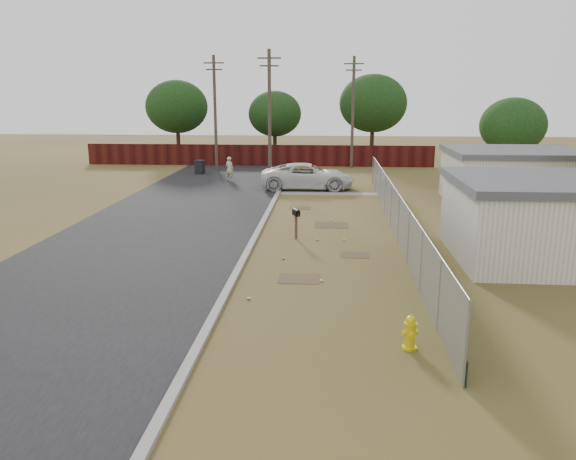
# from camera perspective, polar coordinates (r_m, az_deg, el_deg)

# --- Properties ---
(ground) EXTENTS (120.00, 120.00, 0.00)m
(ground) POSITION_cam_1_polar(r_m,az_deg,el_deg) (23.90, 3.70, -1.15)
(ground) COLOR brown
(ground) RESTS_ON ground
(street) EXTENTS (15.10, 60.00, 0.12)m
(street) POSITION_cam_1_polar(r_m,az_deg,el_deg) (32.49, -8.16, 2.77)
(street) COLOR black
(street) RESTS_ON ground
(chainlink_fence) EXTENTS (0.10, 27.06, 2.02)m
(chainlink_fence) POSITION_cam_1_polar(r_m,az_deg,el_deg) (24.89, 10.96, 1.11)
(chainlink_fence) COLOR gray
(chainlink_fence) RESTS_ON ground
(privacy_fence) EXTENTS (30.00, 0.12, 1.80)m
(privacy_fence) POSITION_cam_1_polar(r_m,az_deg,el_deg) (48.77, -3.08, 7.60)
(privacy_fence) COLOR #42120E
(privacy_fence) RESTS_ON ground
(utility_poles) EXTENTS (12.60, 8.24, 9.00)m
(utility_poles) POSITION_cam_1_polar(r_m,az_deg,el_deg) (43.95, -0.79, 11.90)
(utility_poles) COLOR brown
(utility_poles) RESTS_ON ground
(houses) EXTENTS (9.30, 17.24, 3.10)m
(houses) POSITION_cam_1_polar(r_m,az_deg,el_deg) (28.29, 23.91, 3.26)
(houses) COLOR silver
(houses) RESTS_ON ground
(horizon_trees) EXTENTS (33.32, 31.94, 7.78)m
(horizon_trees) POSITION_cam_1_polar(r_m,az_deg,el_deg) (46.68, 5.17, 11.87)
(horizon_trees) COLOR #322216
(horizon_trees) RESTS_ON ground
(fire_hydrant) EXTENTS (0.44, 0.44, 0.91)m
(fire_hydrant) POSITION_cam_1_polar(r_m,az_deg,el_deg) (14.29, 12.31, -10.17)
(fire_hydrant) COLOR #DAC60B
(fire_hydrant) RESTS_ON ground
(mailbox) EXTENTS (0.38, 0.57, 1.33)m
(mailbox) POSITION_cam_1_polar(r_m,az_deg,el_deg) (24.02, 0.83, 1.52)
(mailbox) COLOR brown
(mailbox) RESTS_ON ground
(pickup_truck) EXTENTS (6.10, 2.94, 1.68)m
(pickup_truck) POSITION_cam_1_polar(r_m,az_deg,el_deg) (36.82, 2.00, 5.49)
(pickup_truck) COLOR silver
(pickup_truck) RESTS_ON ground
(pedestrian) EXTENTS (0.75, 0.64, 1.74)m
(pedestrian) POSITION_cam_1_polar(r_m,az_deg,el_deg) (40.36, -5.96, 6.20)
(pedestrian) COLOR beige
(pedestrian) RESTS_ON ground
(trash_bin) EXTENTS (0.80, 0.87, 1.07)m
(trash_bin) POSITION_cam_1_polar(r_m,az_deg,el_deg) (44.28, -8.94, 6.36)
(trash_bin) COLOR black
(trash_bin) RESTS_ON ground
(scattered_litter) EXTENTS (3.17, 11.27, 0.07)m
(scattered_litter) POSITION_cam_1_polar(r_m,az_deg,el_deg) (22.17, 2.37, -2.23)
(scattered_litter) COLOR silver
(scattered_litter) RESTS_ON ground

